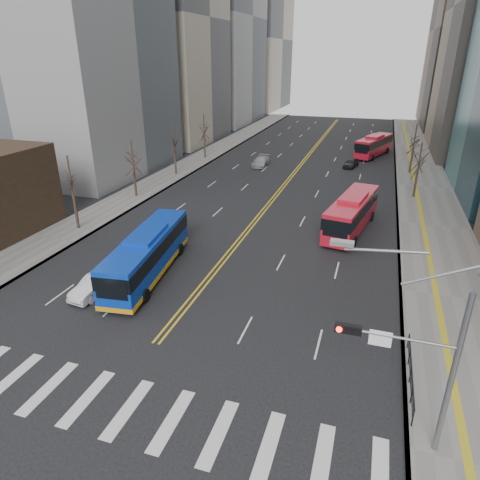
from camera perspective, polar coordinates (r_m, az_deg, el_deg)
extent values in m
plane|color=black|center=(23.67, -17.28, -20.07)|extent=(220.00, 220.00, 0.00)
cube|color=slate|center=(60.83, 23.29, 6.52)|extent=(7.00, 130.00, 0.15)
cube|color=slate|center=(66.58, -7.40, 9.58)|extent=(5.00, 130.00, 0.15)
cube|color=silver|center=(26.99, -28.11, -15.90)|extent=(0.70, 4.00, 0.01)
cube|color=silver|center=(25.55, -24.18, -17.50)|extent=(0.70, 4.00, 0.01)
cube|color=silver|center=(24.25, -19.72, -19.19)|extent=(0.70, 4.00, 0.01)
cube|color=silver|center=(23.13, -14.70, -20.93)|extent=(0.70, 4.00, 0.01)
cube|color=silver|center=(22.20, -9.08, -22.67)|extent=(0.70, 4.00, 0.01)
cube|color=silver|center=(21.49, -2.87, -24.30)|extent=(0.70, 4.00, 0.01)
cube|color=silver|center=(21.02, 3.84, -25.75)|extent=(0.70, 4.00, 0.01)
cube|color=silver|center=(20.82, 10.92, -26.92)|extent=(0.70, 4.00, 0.01)
cube|color=silver|center=(20.88, 18.18, -27.73)|extent=(0.70, 4.00, 0.01)
cube|color=gold|center=(71.15, 8.32, 10.38)|extent=(0.15, 100.00, 0.01)
cube|color=gold|center=(71.09, 8.65, 10.35)|extent=(0.15, 100.00, 0.01)
cube|color=#A89C87|center=(90.15, -11.34, 27.02)|extent=(22.00, 22.00, 44.00)
cube|color=gray|center=(114.40, -3.69, 27.56)|extent=(20.00, 26.00, 48.00)
cube|color=#A89C87|center=(144.19, 1.88, 25.16)|extent=(18.00, 30.00, 40.00)
cube|color=brown|center=(117.85, 29.14, 23.36)|extent=(18.00, 30.00, 42.00)
cylinder|color=gray|center=(19.87, 26.38, -16.27)|extent=(0.24, 0.24, 8.00)
cylinder|color=gray|center=(18.67, 20.30, -12.10)|extent=(4.50, 0.12, 0.12)
cube|color=black|center=(18.60, 14.22, -11.39)|extent=(1.10, 0.28, 0.38)
cylinder|color=#FF190C|center=(18.47, 13.08, -11.53)|extent=(0.24, 0.08, 0.24)
cylinder|color=black|center=(18.46, 14.17, -11.67)|extent=(0.24, 0.08, 0.24)
cylinder|color=black|center=(18.46, 15.27, -11.81)|extent=(0.24, 0.08, 0.24)
cube|color=white|center=(18.74, 18.20, -12.38)|extent=(0.90, 0.06, 0.70)
cube|color=#999993|center=(16.78, 13.46, -0.40)|extent=(0.90, 0.35, 0.18)
cube|color=black|center=(24.57, 21.94, -15.45)|extent=(0.04, 6.00, 0.04)
cylinder|color=black|center=(22.61, 22.06, -21.11)|extent=(0.06, 0.06, 1.00)
cylinder|color=black|center=(23.72, 21.90, -18.62)|extent=(0.06, 0.06, 1.00)
cylinder|color=black|center=(24.87, 21.76, -16.35)|extent=(0.06, 0.06, 1.00)
cylinder|color=black|center=(26.06, 21.63, -14.29)|extent=(0.06, 0.06, 1.00)
cylinder|color=black|center=(27.28, 21.52, -12.41)|extent=(0.06, 0.06, 1.00)
cylinder|color=#2C201B|center=(44.59, -21.04, 3.67)|extent=(0.28, 0.28, 3.90)
cylinder|color=#2C201B|center=(53.17, -13.82, 7.46)|extent=(0.28, 0.28, 3.60)
cylinder|color=#2C201B|center=(62.42, -8.63, 10.40)|extent=(0.28, 0.28, 4.00)
cylinder|color=#2C201B|center=(72.23, -4.73, 12.28)|extent=(0.28, 0.28, 3.80)
cylinder|color=#2C201B|center=(55.45, 22.35, 6.96)|extent=(0.28, 0.28, 3.50)
cylinder|color=#2C201B|center=(67.05, 21.88, 9.79)|extent=(0.28, 0.28, 3.75)
cube|color=#0B36B2|center=(33.71, -12.22, -1.77)|extent=(4.13, 12.51, 2.92)
cube|color=black|center=(33.48, -12.30, -0.90)|extent=(4.19, 12.53, 1.05)
cube|color=#0B36B2|center=(33.09, -12.45, 0.67)|extent=(2.59, 4.53, 0.40)
cube|color=orange|center=(34.26, -12.04, -3.68)|extent=(4.19, 12.53, 0.35)
cylinder|color=black|center=(31.69, -16.81, -6.70)|extent=(0.43, 1.03, 1.00)
cylinder|color=black|center=(30.67, -12.50, -7.27)|extent=(0.43, 1.03, 1.00)
cylinder|color=black|center=(38.00, -11.66, -0.92)|extent=(0.43, 1.03, 1.00)
cylinder|color=black|center=(37.15, -7.99, -1.23)|extent=(0.43, 1.03, 1.00)
cube|color=red|center=(42.78, 14.66, 3.51)|extent=(4.46, 11.58, 2.94)
cube|color=black|center=(42.59, 14.74, 4.23)|extent=(4.52, 11.61, 1.05)
cube|color=red|center=(42.29, 14.88, 5.50)|extent=(2.70, 4.25, 0.40)
cylinder|color=black|center=(40.25, 11.45, 0.52)|extent=(0.47, 1.04, 1.00)
cylinder|color=black|center=(39.70, 14.98, -0.16)|extent=(0.47, 1.04, 1.00)
cylinder|color=black|center=(46.81, 14.06, 3.58)|extent=(0.47, 1.04, 1.00)
cylinder|color=black|center=(46.34, 17.13, 3.03)|extent=(0.47, 1.04, 1.00)
cube|color=red|center=(77.17, 17.42, 11.93)|extent=(5.83, 11.15, 2.83)
cube|color=black|center=(77.07, 17.47, 12.33)|extent=(5.90, 11.19, 1.02)
cube|color=red|center=(76.91, 17.56, 13.03)|extent=(3.10, 4.26, 0.40)
cylinder|color=black|center=(74.62, 15.45, 10.79)|extent=(0.60, 1.04, 1.00)
cylinder|color=black|center=(73.78, 17.26, 10.45)|extent=(0.60, 1.04, 1.00)
cylinder|color=black|center=(81.06, 17.36, 11.54)|extent=(0.60, 1.04, 1.00)
cylinder|color=black|center=(80.29, 19.04, 11.22)|extent=(0.60, 1.04, 1.00)
imported|color=silver|center=(32.55, -18.78, -5.73)|extent=(1.90, 4.37, 1.40)
imported|color=black|center=(68.39, 14.60, 9.92)|extent=(2.43, 4.25, 1.36)
imported|color=#A4A3A9|center=(67.19, 2.79, 10.44)|extent=(2.12, 4.96, 1.42)
imported|color=black|center=(87.11, 16.69, 12.45)|extent=(2.71, 4.45, 1.15)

